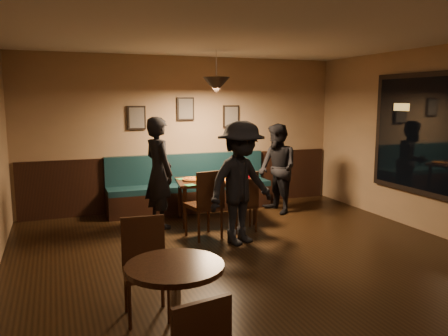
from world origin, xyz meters
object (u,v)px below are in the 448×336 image
at_px(booth_bench, 191,184).
at_px(chair_near_right, 244,204).
at_px(dining_table, 217,201).
at_px(tabasco_bottle, 249,175).
at_px(diner_front, 241,183).
at_px(cafe_table, 176,314).
at_px(cafe_chair_far, 146,270).
at_px(diner_left, 159,173).
at_px(diner_right, 277,169).
at_px(soda_glass, 257,176).
at_px(chair_near_left, 204,204).

distance_m(booth_bench, chair_near_right, 1.56).
bearing_deg(dining_table, tabasco_bottle, 1.52).
relative_size(diner_front, cafe_table, 2.18).
xyz_separation_m(diner_front, cafe_chair_far, (-1.68, -1.73, -0.40)).
height_order(chair_near_right, diner_left, diner_left).
xyz_separation_m(diner_right, diner_front, (-1.29, -1.37, 0.07)).
bearing_deg(cafe_table, tabasco_bottle, 58.54).
distance_m(chair_near_right, diner_left, 1.42).
distance_m(diner_front, soda_glass, 1.11).
relative_size(booth_bench, dining_table, 2.30).
height_order(soda_glass, tabasco_bottle, soda_glass).
bearing_deg(chair_near_left, tabasco_bottle, 21.89).
xyz_separation_m(chair_near_left, diner_left, (-0.48, 0.78, 0.37)).
xyz_separation_m(booth_bench, diner_right, (1.41, -0.70, 0.30)).
height_order(chair_near_left, tabasco_bottle, chair_near_left).
bearing_deg(chair_near_left, soda_glass, 10.79).
height_order(booth_bench, chair_near_right, booth_bench).
distance_m(diner_left, soda_glass, 1.58).
distance_m(chair_near_right, cafe_table, 3.63).
bearing_deg(cafe_table, booth_bench, 72.05).
bearing_deg(soda_glass, chair_near_right, -138.85).
bearing_deg(soda_glass, diner_right, 37.23).
distance_m(booth_bench, chair_near_left, 1.65).
relative_size(soda_glass, cafe_chair_far, 0.17).
bearing_deg(tabasco_bottle, cafe_table, -121.46).
xyz_separation_m(tabasco_bottle, cafe_table, (-2.25, -3.67, -0.36)).
xyz_separation_m(dining_table, soda_glass, (0.58, -0.33, 0.43)).
xyz_separation_m(dining_table, diner_front, (-0.08, -1.22, 0.52)).
bearing_deg(chair_near_left, cafe_chair_far, -132.41).
xyz_separation_m(tabasco_bottle, cafe_chair_far, (-2.32, -2.88, -0.30)).
relative_size(booth_bench, chair_near_right, 3.57).
distance_m(dining_table, tabasco_bottle, 0.70).
relative_size(dining_table, chair_near_right, 1.56).
bearing_deg(diner_left, cafe_table, 153.82).
relative_size(diner_front, tabasco_bottle, 14.40).
relative_size(diner_left, cafe_table, 2.22).
xyz_separation_m(booth_bench, chair_near_left, (-0.28, -1.63, 0.01)).
relative_size(dining_table, tabasco_bottle, 10.87).
relative_size(dining_table, cafe_table, 1.65).
relative_size(dining_table, diner_front, 0.75).
bearing_deg(diner_left, diner_front, -159.51).
xyz_separation_m(chair_near_left, cafe_table, (-1.21, -2.97, -0.11)).
xyz_separation_m(chair_near_right, cafe_table, (-1.90, -3.10, -0.02)).
relative_size(soda_glass, cafe_table, 0.20).
distance_m(booth_bench, tabasco_bottle, 1.22).
xyz_separation_m(booth_bench, tabasco_bottle, (0.76, -0.92, 0.26)).
xyz_separation_m(chair_near_left, chair_near_right, (0.69, 0.13, -0.09)).
relative_size(chair_near_right, diner_left, 0.48).
xyz_separation_m(chair_near_left, diner_front, (0.40, -0.45, 0.36)).
height_order(diner_right, diner_front, diner_front).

